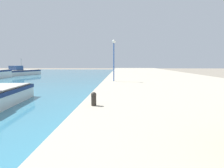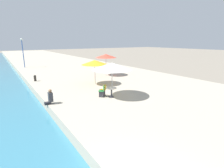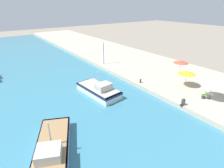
# 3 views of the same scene
# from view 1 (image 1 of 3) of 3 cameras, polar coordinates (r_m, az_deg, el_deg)

# --- Properties ---
(quay_promenade) EXTENTS (16.00, 90.00, 0.65)m
(quay_promenade) POSITION_cam_1_polar(r_m,az_deg,el_deg) (28.97, 14.71, 1.96)
(quay_promenade) COLOR #B2A893
(quay_promenade) RESTS_ON ground_plane
(fishing_boat_distant) EXTENTS (5.23, 9.05, 3.66)m
(fishing_boat_distant) POSITION_cam_1_polar(r_m,az_deg,el_deg) (43.42, -27.49, 3.54)
(fishing_boat_distant) COLOR silver
(fishing_boat_distant) RESTS_ON water_basin
(mooring_bollard) EXTENTS (0.26, 0.26, 0.65)m
(mooring_bollard) POSITION_cam_1_polar(r_m,az_deg,el_deg) (8.37, -5.99, -4.71)
(mooring_bollard) COLOR #2D2823
(mooring_bollard) RESTS_ON quay_promenade
(lamppost) EXTENTS (0.36, 0.36, 4.56)m
(lamppost) POSITION_cam_1_polar(r_m,az_deg,el_deg) (19.53, 0.60, 9.98)
(lamppost) COLOR #28519E
(lamppost) RESTS_ON quay_promenade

